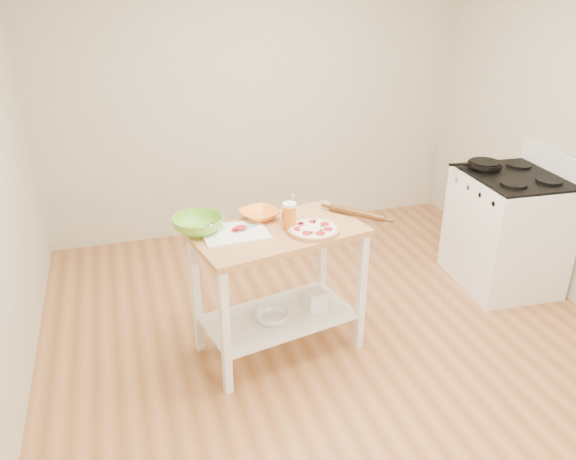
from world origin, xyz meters
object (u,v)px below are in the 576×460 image
(rolling_pin, at_px, (356,213))
(shelf_glass_bowl, at_px, (272,317))
(knife, at_px, (213,224))
(shelf_bin, at_px, (315,299))
(skillet, at_px, (484,164))
(spatula, at_px, (244,229))
(yogurt_tub, at_px, (289,214))
(gas_stove, at_px, (507,230))
(orange_bowl, at_px, (260,214))
(green_bowl, at_px, (198,225))
(pizza, at_px, (313,229))
(beer_pint, at_px, (290,216))
(cutting_board, at_px, (234,232))
(prep_island, at_px, (279,266))

(rolling_pin, bearing_deg, shelf_glass_bowl, -170.54)
(knife, xyz_separation_m, shelf_bin, (0.64, -0.15, -0.59))
(skillet, distance_m, spatula, 2.15)
(skillet, height_order, yogurt_tub, yogurt_tub)
(spatula, height_order, shelf_glass_bowl, spatula)
(knife, distance_m, shelf_bin, 0.89)
(gas_stove, distance_m, spatula, 2.30)
(spatula, distance_m, yogurt_tub, 0.32)
(rolling_pin, height_order, shelf_glass_bowl, rolling_pin)
(orange_bowl, relative_size, yogurt_tub, 1.28)
(knife, height_order, green_bowl, green_bowl)
(pizza, distance_m, shelf_glass_bowl, 0.67)
(beer_pint, distance_m, shelf_glass_bowl, 0.71)
(shelf_glass_bowl, bearing_deg, shelf_bin, 12.95)
(skillet, height_order, cutting_board, skillet)
(prep_island, height_order, skillet, skillet)
(pizza, height_order, yogurt_tub, yogurt_tub)
(spatula, xyz_separation_m, shelf_glass_bowl, (0.15, -0.10, -0.62))
(cutting_board, xyz_separation_m, beer_pint, (0.35, -0.03, 0.08))
(knife, bearing_deg, spatula, -72.87)
(skillet, bearing_deg, green_bowl, -154.74)
(beer_pint, xyz_separation_m, shelf_glass_bowl, (-0.14, -0.06, -0.69))
(pizza, relative_size, shelf_bin, 2.46)
(yogurt_tub, distance_m, rolling_pin, 0.46)
(cutting_board, height_order, knife, cutting_board)
(green_bowl, xyz_separation_m, rolling_pin, (1.04, -0.07, -0.03))
(orange_bowl, xyz_separation_m, rolling_pin, (0.62, -0.16, -0.01))
(gas_stove, height_order, skillet, gas_stove)
(cutting_board, xyz_separation_m, shelf_bin, (0.54, -0.01, -0.58))
(knife, relative_size, green_bowl, 0.71)
(pizza, xyz_separation_m, beer_pint, (-0.13, 0.09, 0.07))
(pizza, distance_m, cutting_board, 0.49)
(beer_pint, height_order, shelf_bin, beer_pint)
(gas_stove, height_order, shelf_bin, gas_stove)
(skillet, bearing_deg, cutting_board, -151.45)
(beer_pint, distance_m, shelf_bin, 0.69)
(spatula, bearing_deg, yogurt_tub, -3.16)
(orange_bowl, bearing_deg, green_bowl, -168.74)
(shelf_glass_bowl, xyz_separation_m, shelf_bin, (0.33, 0.07, 0.03))
(orange_bowl, relative_size, green_bowl, 0.78)
(shelf_bin, bearing_deg, pizza, -119.65)
(pizza, relative_size, yogurt_tub, 1.71)
(pizza, relative_size, shelf_glass_bowl, 1.43)
(prep_island, bearing_deg, beer_pint, 2.88)
(prep_island, bearing_deg, green_bowl, 165.73)
(skillet, bearing_deg, orange_bowl, -154.94)
(prep_island, height_order, gas_stove, gas_stove)
(shelf_glass_bowl, height_order, shelf_bin, shelf_bin)
(gas_stove, relative_size, knife, 4.94)
(prep_island, relative_size, knife, 5.20)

